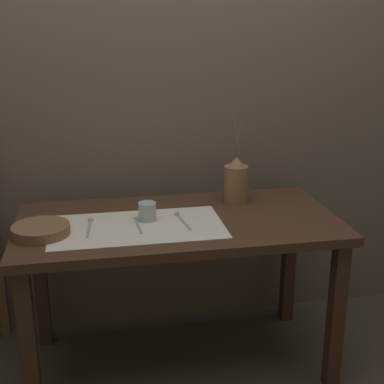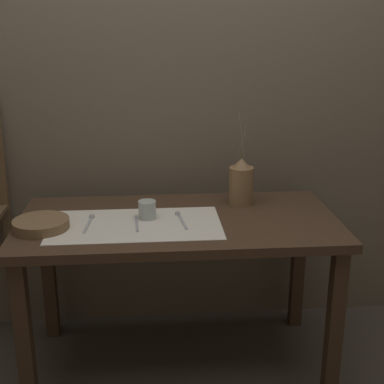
# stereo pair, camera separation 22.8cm
# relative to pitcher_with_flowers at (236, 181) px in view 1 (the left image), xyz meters

# --- Properties ---
(ground_plane) EXTENTS (12.00, 12.00, 0.00)m
(ground_plane) POSITION_rel_pitcher_with_flowers_xyz_m (-0.30, -0.18, -0.82)
(ground_plane) COLOR #473F35
(stone_wall_back) EXTENTS (7.00, 0.06, 2.40)m
(stone_wall_back) POSITION_rel_pitcher_with_flowers_xyz_m (-0.30, 0.28, 0.38)
(stone_wall_back) COLOR #6B5E4C
(stone_wall_back) RESTS_ON ground_plane
(wooden_table) EXTENTS (1.38, 0.69, 0.72)m
(wooden_table) POSITION_rel_pitcher_with_flowers_xyz_m (-0.30, -0.18, -0.20)
(wooden_table) COLOR #422D1E
(wooden_table) RESTS_ON ground_plane
(linen_cloth) EXTENTS (0.72, 0.39, 0.00)m
(linen_cloth) POSITION_rel_pitcher_with_flowers_xyz_m (-0.49, -0.24, -0.10)
(linen_cloth) COLOR silver
(linen_cloth) RESTS_ON wooden_table
(pitcher_with_flowers) EXTENTS (0.11, 0.11, 0.43)m
(pitcher_with_flowers) POSITION_rel_pitcher_with_flowers_xyz_m (0.00, 0.00, 0.00)
(pitcher_with_flowers) COLOR olive
(pitcher_with_flowers) RESTS_ON wooden_table
(wooden_bowl) EXTENTS (0.23, 0.23, 0.04)m
(wooden_bowl) POSITION_rel_pitcher_with_flowers_xyz_m (-0.87, -0.25, -0.08)
(wooden_bowl) COLOR brown
(wooden_bowl) RESTS_ON wooden_table
(glass_tumbler_near) EXTENTS (0.08, 0.08, 0.08)m
(glass_tumbler_near) POSITION_rel_pitcher_with_flowers_xyz_m (-0.44, -0.17, -0.06)
(glass_tumbler_near) COLOR #B7C1BC
(glass_tumbler_near) RESTS_ON wooden_table
(spoon_inner) EXTENTS (0.03, 0.19, 0.02)m
(spoon_inner) POSITION_rel_pitcher_with_flowers_xyz_m (-0.68, -0.18, -0.10)
(spoon_inner) COLOR #A8A8AD
(spoon_inner) RESTS_ON wooden_table
(fork_outer) EXTENTS (0.02, 0.18, 0.00)m
(fork_outer) POSITION_rel_pitcher_with_flowers_xyz_m (-0.48, -0.23, -0.10)
(fork_outer) COLOR #A8A8AD
(fork_outer) RESTS_ON wooden_table
(spoon_outer) EXTENTS (0.04, 0.19, 0.02)m
(spoon_outer) POSITION_rel_pitcher_with_flowers_xyz_m (-0.30, -0.17, -0.10)
(spoon_outer) COLOR #A8A8AD
(spoon_outer) RESTS_ON wooden_table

